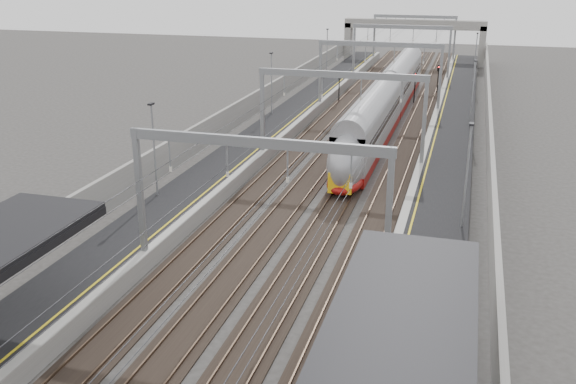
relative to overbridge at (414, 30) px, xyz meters
The scene contains 11 objects.
platform_left 55.79m from the overbridge, 98.28° to the right, with size 4.00×120.00×1.00m, color black.
platform_right 55.79m from the overbridge, 81.72° to the right, with size 4.00×120.00×1.00m, color black.
tracks 55.25m from the overbridge, 90.00° to the right, with size 11.40×140.00×0.20m.
overhead_line 48.39m from the overbridge, 90.00° to the right, with size 13.00×140.00×6.60m.
overbridge is the anchor object (origin of this frame).
wall_left 56.25m from the overbridge, 101.51° to the right, with size 0.30×120.00×3.20m, color gray.
wall_right 56.25m from the overbridge, 78.49° to the right, with size 0.30×120.00×3.20m, color gray.
train 43.55m from the overbridge, 88.02° to the right, with size 2.58×47.01×4.08m.
signal_green 33.55m from the overbridge, 98.95° to the right, with size 0.32×0.32×3.48m.
signal_red_near 31.08m from the overbridge, 84.06° to the right, with size 0.32×0.32×3.48m.
signal_red_far 24.84m from the overbridge, 77.36° to the right, with size 0.32×0.32×3.48m.
Camera 1 is at (9.34, -5.37, 15.20)m, focal length 40.00 mm.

